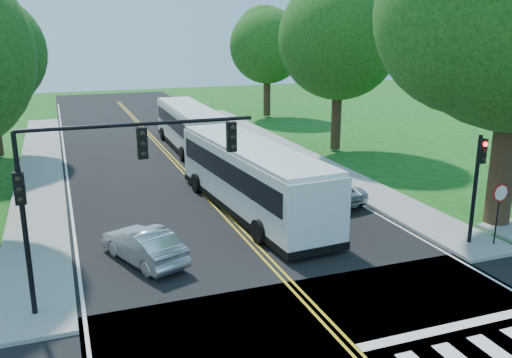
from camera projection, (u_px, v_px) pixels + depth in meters
name	position (u px, v px, depth m)	size (l,w,h in m)	color
road	(201.00, 189.00, 29.65)	(14.00, 96.00, 0.01)	black
center_line	(184.00, 171.00, 33.26)	(0.36, 70.00, 0.01)	gold
edge_line_w	(68.00, 182.00, 30.99)	(0.12, 70.00, 0.01)	silver
edge_line_e	(286.00, 162.00, 35.53)	(0.12, 70.00, 0.01)	silver
stop_bar	(457.00, 326.00, 16.00)	(6.60, 0.40, 0.01)	silver
sidewalk_nw	(40.00, 171.00, 33.19)	(2.60, 40.00, 0.15)	gray
sidewalk_ne	(289.00, 150.00, 38.72)	(2.60, 40.00, 0.15)	gray
tree_east_mid	(339.00, 38.00, 36.80)	(8.40, 8.40, 11.93)	#332214
tree_east_far	(267.00, 46.00, 51.85)	(7.20, 7.20, 10.34)	#332214
signal_nw	(104.00, 172.00, 16.06)	(7.15, 0.46, 5.66)	black
signal_ne	(478.00, 175.00, 21.14)	(0.30, 0.46, 4.40)	black
stop_sign	(500.00, 199.00, 21.25)	(0.76, 0.08, 2.53)	black
bus_lead	(251.00, 177.00, 25.62)	(3.76, 12.78, 3.26)	silver
bus_follow	(189.00, 126.00, 39.23)	(3.04, 12.00, 3.09)	silver
hatchback	(144.00, 245.00, 20.24)	(1.43, 4.10, 1.35)	silver
suv	(326.00, 189.00, 27.45)	(2.02, 4.38, 1.22)	#B4B6BC
dark_sedan	(288.00, 164.00, 32.61)	(1.63, 4.01, 1.16)	black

